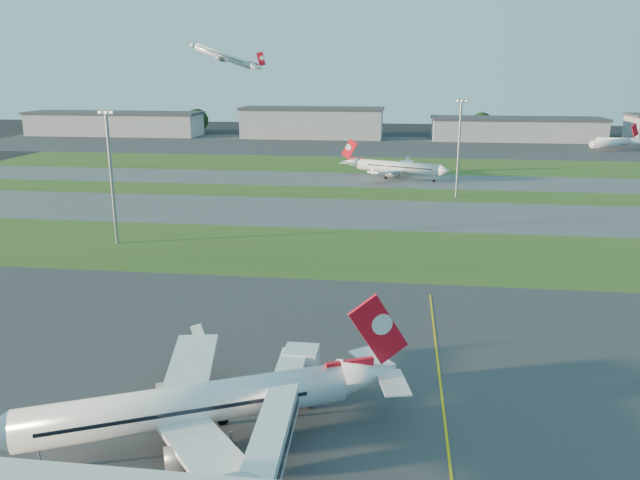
% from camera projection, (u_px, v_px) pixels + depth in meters
% --- Properties ---
extents(ground, '(700.00, 700.00, 0.00)m').
position_uv_depth(ground, '(394.00, 391.00, 66.24)').
color(ground, black).
rests_on(ground, ground).
extents(apron_near, '(300.00, 70.00, 0.01)m').
position_uv_depth(apron_near, '(394.00, 391.00, 66.24)').
color(apron_near, '#333335').
rests_on(apron_near, ground).
extents(grass_strip_a, '(300.00, 34.00, 0.01)m').
position_uv_depth(grass_strip_a, '(398.00, 253.00, 116.00)').
color(grass_strip_a, '#37551C').
rests_on(grass_strip_a, ground).
extents(taxiway_a, '(300.00, 32.00, 0.01)m').
position_uv_depth(taxiway_a, '(399.00, 214.00, 147.58)').
color(taxiway_a, '#515154').
rests_on(taxiway_a, ground).
extents(grass_strip_b, '(300.00, 18.00, 0.01)m').
position_uv_depth(grass_strip_b, '(400.00, 194.00, 171.50)').
color(grass_strip_b, '#37551C').
rests_on(grass_strip_b, ground).
extents(taxiway_b, '(300.00, 26.00, 0.01)m').
position_uv_depth(taxiway_b, '(400.00, 181.00, 192.55)').
color(taxiway_b, '#515154').
rests_on(taxiway_b, ground).
extents(grass_strip_c, '(300.00, 40.00, 0.01)m').
position_uv_depth(grass_strip_c, '(401.00, 165.00, 224.13)').
color(grass_strip_c, '#37551C').
rests_on(grass_strip_c, ground).
extents(apron_far, '(400.00, 80.00, 0.01)m').
position_uv_depth(apron_far, '(401.00, 146.00, 281.54)').
color(apron_far, '#333335').
rests_on(apron_far, ground).
extents(yellow_line, '(0.25, 60.00, 0.02)m').
position_uv_depth(yellow_line, '(441.00, 394.00, 65.62)').
color(yellow_line, gold).
rests_on(yellow_line, ground).
extents(jet_bridge, '(4.20, 26.90, 6.20)m').
position_uv_depth(jet_bridge, '(274.00, 430.00, 51.83)').
color(jet_bridge, silver).
rests_on(jet_bridge, ground).
extents(airliner_parked, '(33.31, 28.41, 11.18)m').
position_uv_depth(airliner_parked, '(192.00, 406.00, 55.74)').
color(airliner_parked, white).
rests_on(airliner_parked, ground).
extents(airliner_taxiing, '(31.92, 27.09, 10.52)m').
position_uv_depth(airliner_taxiing, '(397.00, 167.00, 194.81)').
color(airliner_taxiing, white).
rests_on(airliner_taxiing, ground).
extents(airliner_departing, '(31.69, 26.69, 9.93)m').
position_uv_depth(airliner_departing, '(224.00, 56.00, 276.96)').
color(airliner_departing, white).
extents(mini_jet_near, '(24.50, 17.72, 9.48)m').
position_uv_depth(mini_jet_near, '(614.00, 143.00, 265.19)').
color(mini_jet_near, white).
rests_on(mini_jet_near, ground).
extents(mini_jet_far, '(28.49, 7.39, 9.48)m').
position_uv_depth(mini_jet_far, '(629.00, 142.00, 269.43)').
color(mini_jet_far, white).
rests_on(mini_jet_far, ground).
extents(light_mast_west, '(3.20, 0.70, 25.80)m').
position_uv_depth(light_mast_west, '(111.00, 169.00, 118.95)').
color(light_mast_west, gray).
rests_on(light_mast_west, ground).
extents(light_mast_centre, '(3.20, 0.70, 25.80)m').
position_uv_depth(light_mast_centre, '(459.00, 142.00, 163.83)').
color(light_mast_centre, gray).
rests_on(light_mast_centre, ground).
extents(hangar_far_west, '(91.80, 23.00, 12.20)m').
position_uv_depth(hangar_far_west, '(115.00, 123.00, 327.29)').
color(hangar_far_west, gray).
rests_on(hangar_far_west, ground).
extents(hangar_west, '(71.40, 23.00, 15.20)m').
position_uv_depth(hangar_west, '(312.00, 123.00, 313.84)').
color(hangar_west, gray).
rests_on(hangar_west, ground).
extents(hangar_east, '(81.60, 23.00, 11.20)m').
position_uv_depth(hangar_east, '(516.00, 129.00, 301.93)').
color(hangar_east, gray).
rests_on(hangar_east, ground).
extents(tree_far_west, '(11.00, 11.00, 12.00)m').
position_uv_depth(tree_far_west, '(56.00, 120.00, 344.61)').
color(tree_far_west, black).
rests_on(tree_far_west, ground).
extents(tree_west, '(12.10, 12.10, 13.20)m').
position_uv_depth(tree_west, '(197.00, 120.00, 336.40)').
color(tree_west, black).
rests_on(tree_west, ground).
extents(tree_mid_west, '(9.90, 9.90, 10.80)m').
position_uv_depth(tree_mid_west, '(363.00, 125.00, 321.73)').
color(tree_mid_west, black).
rests_on(tree_mid_west, ground).
extents(tree_mid_east, '(11.55, 11.55, 12.60)m').
position_uv_depth(tree_mid_east, '(481.00, 124.00, 316.89)').
color(tree_mid_east, black).
rests_on(tree_mid_east, ground).
extents(tree_east, '(10.45, 10.45, 11.40)m').
position_uv_depth(tree_east, '(638.00, 127.00, 305.82)').
color(tree_east, black).
rests_on(tree_east, ground).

